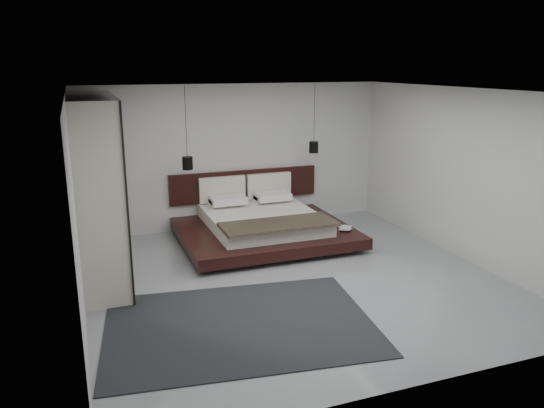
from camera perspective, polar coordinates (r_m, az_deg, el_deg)
name	(u,v)px	position (r m, az deg, el deg)	size (l,w,h in m)	color
floor	(294,279)	(8.14, 2.33, -8.02)	(6.00, 6.00, 0.00)	gray
ceiling	(296,91)	(7.51, 2.56, 12.07)	(6.00, 6.00, 0.00)	white
wall_back	(236,156)	(10.48, -3.91, 5.14)	(6.00, 6.00, 0.00)	silver
wall_front	(417,258)	(5.18, 15.37, -5.58)	(6.00, 6.00, 0.00)	silver
wall_left	(75,208)	(7.14, -20.38, -0.39)	(6.00, 6.00, 0.00)	silver
wall_right	(463,175)	(9.26, 19.86, 3.00)	(6.00, 6.00, 0.00)	silver
lattice_screen	(78,178)	(9.55, -20.16, 2.69)	(0.05, 0.90, 2.60)	black
bed	(262,224)	(9.76, -1.06, -2.18)	(3.02, 2.49, 1.12)	black
book_lower	(340,228)	(9.63, 7.30, -2.60)	(0.19, 0.26, 0.02)	#99724C
book_upper	(340,228)	(9.59, 7.28, -2.54)	(0.20, 0.28, 0.02)	#99724C
pendant_left	(187,163)	(9.65, -9.08, 4.39)	(0.19, 0.19, 1.48)	black
pendant_right	(314,147)	(10.38, 4.51, 6.14)	(0.18, 0.18, 1.32)	black
wardrobe	(96,188)	(8.36, -18.38, 1.67)	(0.65, 2.78, 2.73)	beige
rug	(240,325)	(6.80, -3.49, -12.82)	(3.29, 2.35, 0.01)	black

